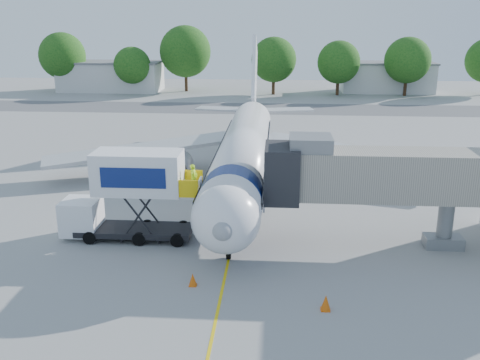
# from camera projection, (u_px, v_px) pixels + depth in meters

# --- Properties ---
(ground) EXTENTS (160.00, 160.00, 0.00)m
(ground) POSITION_uv_depth(u_px,v_px,m) (241.00, 203.00, 39.20)
(ground) COLOR #9A9997
(ground) RESTS_ON ground
(guidance_line) EXTENTS (0.15, 70.00, 0.01)m
(guidance_line) POSITION_uv_depth(u_px,v_px,m) (241.00, 203.00, 39.20)
(guidance_line) COLOR yellow
(guidance_line) RESTS_ON ground
(taxiway_strip) EXTENTS (120.00, 10.00, 0.01)m
(taxiway_strip) POSITION_uv_depth(u_px,v_px,m) (260.00, 109.00, 79.25)
(taxiway_strip) COLOR #59595B
(taxiway_strip) RESTS_ON ground
(aircraft) EXTENTS (34.17, 37.73, 11.35)m
(aircraft) POSITION_uv_depth(u_px,v_px,m) (244.00, 150.00, 42.27)
(aircraft) COLOR white
(aircraft) RESTS_ON ground
(jet_bridge) EXTENTS (13.90, 3.20, 6.60)m
(jet_bridge) POSITION_uv_depth(u_px,v_px,m) (371.00, 175.00, 30.71)
(jet_bridge) COLOR #A9A391
(jet_bridge) RESTS_ON ground
(catering_hiloader) EXTENTS (8.50, 2.44, 5.50)m
(catering_hiloader) POSITION_uv_depth(u_px,v_px,m) (129.00, 196.00, 32.14)
(catering_hiloader) COLOR black
(catering_hiloader) RESTS_ON ground
(ground_tug) EXTENTS (3.43, 1.98, 1.32)m
(ground_tug) POSITION_uv_depth(u_px,v_px,m) (309.00, 356.00, 20.36)
(ground_tug) COLOR white
(ground_tug) RESTS_ON ground
(safety_cone_a) EXTENTS (0.49, 0.49, 0.77)m
(safety_cone_a) POSITION_uv_depth(u_px,v_px,m) (326.00, 303.00, 24.78)
(safety_cone_a) COLOR #DB580B
(safety_cone_a) RESTS_ON ground
(safety_cone_b) EXTENTS (0.43, 0.43, 0.68)m
(safety_cone_b) POSITION_uv_depth(u_px,v_px,m) (193.00, 280.00, 27.05)
(safety_cone_b) COLOR #DB580B
(safety_cone_b) RESTS_ON ground
(outbuilding_left) EXTENTS (18.40, 8.40, 5.30)m
(outbuilding_left) POSITION_uv_depth(u_px,v_px,m) (111.00, 76.00, 97.55)
(outbuilding_left) COLOR silver
(outbuilding_left) RESTS_ON ground
(outbuilding_right) EXTENTS (16.40, 7.40, 5.30)m
(outbuilding_right) POSITION_uv_depth(u_px,v_px,m) (387.00, 77.00, 96.04)
(outbuilding_right) COLOR silver
(outbuilding_right) RESTS_ON ground
(tree_a) EXTENTS (8.21, 8.21, 10.47)m
(tree_a) POSITION_uv_depth(u_px,v_px,m) (62.00, 56.00, 95.42)
(tree_a) COLOR #382314
(tree_a) RESTS_ON ground
(tree_b) EXTENTS (6.38, 6.38, 8.13)m
(tree_b) POSITION_uv_depth(u_px,v_px,m) (132.00, 65.00, 93.05)
(tree_b) COLOR #382314
(tree_b) RESTS_ON ground
(tree_c) EXTENTS (9.15, 9.15, 11.66)m
(tree_c) POSITION_uv_depth(u_px,v_px,m) (185.00, 51.00, 95.55)
(tree_c) COLOR #382314
(tree_c) RESTS_ON ground
(tree_d) EXTENTS (7.71, 7.71, 9.83)m
(tree_d) POSITION_uv_depth(u_px,v_px,m) (274.00, 60.00, 91.88)
(tree_d) COLOR #382314
(tree_d) RESTS_ON ground
(tree_e) EXTENTS (7.26, 7.26, 9.25)m
(tree_e) POSITION_uv_depth(u_px,v_px,m) (339.00, 62.00, 91.11)
(tree_e) COLOR #382314
(tree_e) RESTS_ON ground
(tree_f) EXTENTS (7.75, 7.75, 9.88)m
(tree_f) POSITION_uv_depth(u_px,v_px,m) (407.00, 60.00, 90.36)
(tree_f) COLOR #382314
(tree_f) RESTS_ON ground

